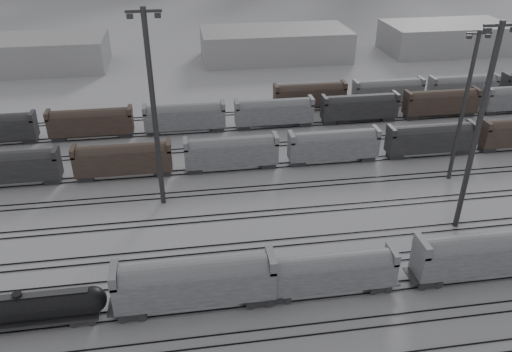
{
  "coord_description": "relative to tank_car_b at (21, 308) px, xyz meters",
  "views": [
    {
      "loc": [
        -15.97,
        -39.73,
        38.54
      ],
      "look_at": [
        -6.52,
        21.92,
        4.0
      ],
      "focal_mm": 35.0,
      "sensor_mm": 36.0,
      "label": 1
    }
  ],
  "objects": [
    {
      "name": "warehouse_left",
      "position": [
        -26.22,
        94.0,
        1.57
      ],
      "size": [
        50.0,
        18.0,
        8.0
      ],
      "primitive_type": "cube",
      "color": "#A9A9AC",
      "rests_on": "ground"
    },
    {
      "name": "light_mast_b",
      "position": [
        13.83,
        22.29,
        12.15
      ],
      "size": [
        4.4,
        0.7,
        27.49
      ],
      "color": "#353537",
      "rests_on": "ground"
    },
    {
      "name": "light_mast_d",
      "position": [
        58.43,
        22.79,
        9.84
      ],
      "size": [
        3.7,
        0.59,
        23.13
      ],
      "color": "#353537",
      "rests_on": "ground"
    },
    {
      "name": "tank_car_b",
      "position": [
        0.0,
        0.0,
        0.0
      ],
      "size": [
        16.98,
        2.83,
        4.2
      ],
      "color": "#262629",
      "rests_on": "ground"
    },
    {
      "name": "hopper_car_a",
      "position": [
        17.61,
        0.0,
        1.3
      ],
      "size": [
        16.89,
        3.36,
        6.04
      ],
      "color": "#262629",
      "rests_on": "ground"
    },
    {
      "name": "warehouse_right",
      "position": [
        93.78,
        94.0,
        1.57
      ],
      "size": [
        35.0,
        18.0,
        8.0
      ],
      "primitive_type": "cube",
      "color": "#A9A9AC",
      "rests_on": "ground"
    },
    {
      "name": "light_mast_c",
      "position": [
        52.92,
        10.29,
        11.96
      ],
      "size": [
        4.34,
        0.69,
        27.13
      ],
      "color": "#353537",
      "rests_on": "ground"
    },
    {
      "name": "bg_string_mid",
      "position": [
        51.78,
        47.0,
        0.37
      ],
      "size": [
        151.0,
        3.0,
        5.6
      ],
      "color": "#262629",
      "rests_on": "ground"
    },
    {
      "name": "hopper_car_c",
      "position": [
        50.42,
        0.0,
        1.23
      ],
      "size": [
        16.58,
        3.29,
        5.93
      ],
      "color": "#262629",
      "rests_on": "ground"
    },
    {
      "name": "warehouse_mid",
      "position": [
        43.78,
        94.0,
        1.57
      ],
      "size": [
        40.0,
        18.0,
        8.0
      ],
      "primitive_type": "cube",
      "color": "#A9A9AC",
      "rests_on": "ground"
    },
    {
      "name": "hopper_car_b",
      "position": [
        32.29,
        0.0,
        0.77
      ],
      "size": [
        14.46,
        2.87,
        5.17
      ],
      "color": "#262629",
      "rests_on": "ground"
    },
    {
      "name": "bg_string_near",
      "position": [
        41.78,
        31.0,
        0.37
      ],
      "size": [
        151.0,
        3.0,
        5.6
      ],
      "color": "gray",
      "rests_on": "ground"
    },
    {
      "name": "ground",
      "position": [
        33.78,
        -1.0,
        -2.43
      ],
      "size": [
        900.0,
        900.0,
        0.0
      ],
      "primitive_type": "plane",
      "color": "silver",
      "rests_on": "ground"
    },
    {
      "name": "tracks",
      "position": [
        33.78,
        16.5,
        -2.35
      ],
      "size": [
        220.0,
        71.5,
        0.16
      ],
      "color": "black",
      "rests_on": "ground"
    },
    {
      "name": "bg_string_far",
      "position": [
        69.28,
        55.0,
        0.37
      ],
      "size": [
        66.0,
        3.0,
        5.6
      ],
      "color": "#4C3930",
      "rests_on": "ground"
    }
  ]
}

